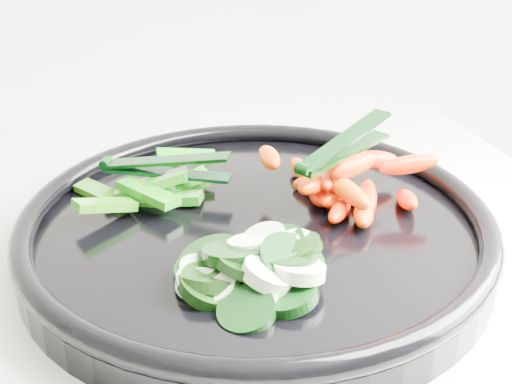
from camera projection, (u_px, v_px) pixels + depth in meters
name	position (u px, v px, depth m)	size (l,w,h in m)	color
veggie_tray	(256.00, 231.00, 0.56)	(0.43, 0.43, 0.04)	black
cucumber_pile	(244.00, 270.00, 0.49)	(0.12, 0.13, 0.04)	black
carrot_pile	(342.00, 181.00, 0.59)	(0.14, 0.14, 0.05)	#FC3A00
pepper_pile	(157.00, 187.00, 0.60)	(0.14, 0.11, 0.04)	#0B7411
tong_carrot	(343.00, 148.00, 0.58)	(0.11, 0.07, 0.02)	black
tong_pepper	(163.00, 167.00, 0.60)	(0.11, 0.07, 0.02)	black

